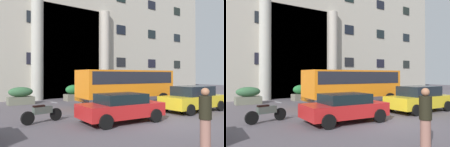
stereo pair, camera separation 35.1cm
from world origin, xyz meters
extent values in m
cube|color=#544D54|center=(0.00, 0.00, -0.06)|extent=(80.00, 64.00, 0.12)
cube|color=#AFA89A|center=(0.00, 17.50, 8.28)|extent=(42.22, 9.00, 16.57)
cube|color=black|center=(1.36, 13.06, 4.44)|extent=(6.01, 0.12, 8.88)
cylinder|color=#AAA89E|center=(-2.16, 12.75, 4.44)|extent=(1.05, 1.05, 8.88)
cylinder|color=#AFA69A|center=(4.89, 12.75, 4.44)|extent=(1.05, 1.05, 8.88)
cube|color=black|center=(-2.41, 12.96, 3.65)|extent=(1.21, 0.08, 1.01)
cube|color=black|center=(7.24, 12.96, 3.65)|extent=(1.21, 0.08, 1.01)
cube|color=black|center=(12.06, 12.96, 3.65)|extent=(1.21, 0.08, 1.01)
cube|color=black|center=(16.89, 12.96, 3.65)|extent=(1.21, 0.08, 1.01)
cube|color=black|center=(-2.41, 12.96, 7.29)|extent=(1.21, 0.08, 1.01)
cube|color=black|center=(7.24, 12.96, 7.29)|extent=(1.21, 0.08, 1.01)
cube|color=black|center=(12.06, 12.96, 7.29)|extent=(1.21, 0.08, 1.01)
cube|color=black|center=(16.89, 12.96, 7.29)|extent=(1.21, 0.08, 1.01)
cube|color=black|center=(12.06, 12.96, 10.94)|extent=(1.21, 0.08, 1.01)
cube|color=black|center=(16.89, 12.96, 10.94)|extent=(1.21, 0.08, 1.01)
cube|color=orange|center=(2.00, 5.50, 1.49)|extent=(7.06, 2.92, 2.07)
cube|color=#1F212A|center=(2.00, 5.50, 2.02)|extent=(6.65, 2.92, 0.81)
cube|color=#1F212A|center=(5.37, 5.23, 1.84)|extent=(0.22, 2.00, 1.01)
cube|color=#48424B|center=(2.00, 5.50, 0.57)|extent=(7.07, 2.96, 0.24)
cylinder|color=black|center=(4.50, 6.50, 0.45)|extent=(0.92, 0.35, 0.90)
cylinder|color=black|center=(4.31, 4.12, 0.45)|extent=(0.92, 0.35, 0.90)
cylinder|color=black|center=(-0.31, 6.88, 0.45)|extent=(0.92, 0.35, 0.90)
cylinder|color=black|center=(-0.50, 4.50, 0.45)|extent=(0.92, 0.35, 0.90)
cylinder|color=#99931D|center=(6.24, 7.25, 1.21)|extent=(0.08, 0.08, 2.43)
cube|color=yellow|center=(6.24, 7.22, 2.18)|extent=(0.44, 0.03, 0.60)
cube|color=#6E6A5C|center=(0.31, 10.62, 0.28)|extent=(1.49, 0.94, 0.55)
ellipsoid|color=#256E35|center=(0.31, 10.62, 0.95)|extent=(1.43, 0.84, 0.79)
cube|color=#696B5B|center=(-4.04, 10.50, 0.28)|extent=(1.84, 0.94, 0.57)
ellipsoid|color=#335F3B|center=(-4.04, 10.50, 0.93)|extent=(1.77, 0.85, 0.73)
cube|color=slate|center=(5.21, 10.60, 0.31)|extent=(1.79, 0.98, 0.62)
ellipsoid|color=#244C20|center=(5.21, 10.60, 0.99)|extent=(1.71, 0.88, 0.75)
cube|color=gray|center=(11.38, 10.64, 0.27)|extent=(1.81, 0.97, 0.54)
ellipsoid|color=#286738|center=(11.38, 10.64, 1.00)|extent=(1.73, 0.88, 0.92)
cube|color=gold|center=(3.76, 1.21, 0.61)|extent=(4.27, 1.85, 0.68)
cube|color=black|center=(3.76, 1.21, 1.24)|extent=(2.32, 1.61, 0.57)
cylinder|color=black|center=(5.22, 2.08, 0.31)|extent=(0.62, 0.21, 0.62)
cylinder|color=black|center=(5.19, 0.29, 0.31)|extent=(0.62, 0.21, 0.62)
cylinder|color=black|center=(2.33, 2.12, 0.31)|extent=(0.62, 0.21, 0.62)
cylinder|color=black|center=(2.30, 0.33, 0.31)|extent=(0.62, 0.21, 0.62)
cube|color=red|center=(-1.73, 1.20, 0.58)|extent=(4.02, 2.05, 0.61)
cube|color=black|center=(-1.73, 1.20, 1.10)|extent=(2.21, 1.73, 0.44)
cylinder|color=black|center=(-0.35, 2.03, 0.31)|extent=(0.63, 0.24, 0.62)
cylinder|color=black|center=(-0.46, 0.21, 0.31)|extent=(0.63, 0.24, 0.62)
cylinder|color=black|center=(-3.00, 2.19, 0.31)|extent=(0.63, 0.24, 0.62)
cylinder|color=black|center=(-3.11, 0.38, 0.31)|extent=(0.63, 0.24, 0.62)
cylinder|color=black|center=(-4.09, 3.26, 0.30)|extent=(0.61, 0.22, 0.60)
cylinder|color=black|center=(-5.48, 2.98, 0.30)|extent=(0.61, 0.24, 0.60)
cube|color=#445048|center=(-4.79, 3.12, 0.58)|extent=(0.93, 0.41, 0.32)
cube|color=black|center=(-4.96, 3.08, 0.76)|extent=(0.55, 0.30, 0.12)
cylinder|color=#A5A5A8|center=(-4.20, 3.24, 0.88)|extent=(0.14, 0.55, 0.03)
cylinder|color=#8B5D50|center=(-2.04, -3.32, 0.44)|extent=(0.30, 0.30, 0.89)
cylinder|color=black|center=(-2.04, -3.32, 1.23)|extent=(0.36, 0.36, 0.69)
sphere|color=#A36A4B|center=(-2.04, -3.32, 1.69)|extent=(0.24, 0.24, 0.24)
camera|label=1|loc=(-8.10, -7.18, 2.19)|focal=36.17mm
camera|label=2|loc=(-7.81, -7.38, 2.19)|focal=36.17mm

